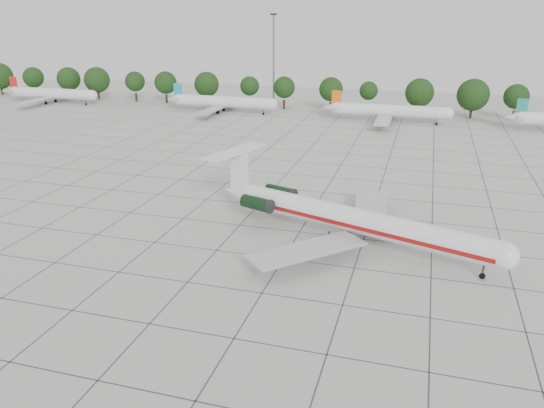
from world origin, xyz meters
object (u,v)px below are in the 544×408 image
(bg_airliner_b, at_px, (223,102))
(floodlight_mast, at_px, (274,54))
(bg_airliner_c, at_px, (389,111))
(bg_airliner_a, at_px, (52,94))
(ground_crew, at_px, (402,234))
(main_airliner, at_px, (343,217))

(bg_airliner_b, height_order, floodlight_mast, floodlight_mast)
(bg_airliner_c, bearing_deg, bg_airliner_a, 179.27)
(ground_crew, bearing_deg, bg_airliner_b, -56.41)
(ground_crew, height_order, bg_airliner_a, bg_airliner_a)
(bg_airliner_b, height_order, bg_airliner_c, same)
(bg_airliner_a, distance_m, bg_airliner_c, 98.83)
(main_airliner, relative_size, bg_airliner_a, 1.31)
(bg_airliner_a, xyz_separation_m, floodlight_mast, (63.72, 17.39, 11.37))
(main_airliner, height_order, bg_airliner_a, main_airliner)
(bg_airliner_a, height_order, floodlight_mast, floodlight_mast)
(bg_airliner_b, relative_size, bg_airliner_c, 1.00)
(main_airliner, relative_size, ground_crew, 20.46)
(main_airliner, height_order, bg_airliner_c, main_airliner)
(bg_airliner_b, bearing_deg, floodlight_mast, 62.21)
(bg_airliner_b, distance_m, floodlight_mast, 22.74)
(ground_crew, bearing_deg, main_airliner, 16.49)
(main_airliner, bearing_deg, bg_airliner_b, 139.47)
(main_airliner, distance_m, floodlight_mast, 100.55)
(ground_crew, bearing_deg, floodlight_mast, -66.44)
(bg_airliner_c, bearing_deg, floodlight_mast, 152.01)
(bg_airliner_a, xyz_separation_m, bg_airliner_b, (54.54, -0.03, 0.00))
(bg_airliner_c, bearing_deg, bg_airliner_b, 178.40)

